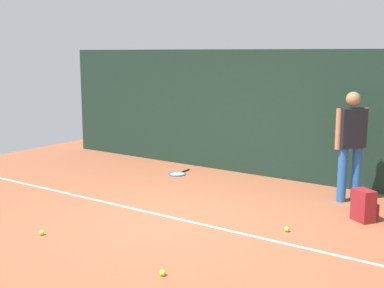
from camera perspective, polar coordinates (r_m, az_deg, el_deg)
The scene contains 9 objects.
ground_plane at distance 7.24m, azimuth -1.84°, elevation -8.28°, with size 12.00×12.00×0.00m, color #9E5638.
back_fence at distance 9.50m, azimuth 9.09°, elevation 3.26°, with size 10.00×0.10×2.34m, color #192D23.
court_line at distance 7.25m, azimuth -1.77°, elevation -8.23°, with size 9.00×0.05×0.00m, color white.
tennis_player at distance 8.22m, azimuth 17.19°, elevation 0.45°, with size 0.43×0.45×1.70m.
tennis_racket at distance 9.78m, azimuth -1.58°, elevation -3.31°, with size 0.35×0.63×0.03m.
backpack at distance 7.47m, azimuth 18.54°, elevation -6.52°, with size 0.37×0.38×0.44m.
tennis_ball_near_player at distance 6.84m, azimuth 10.45°, elevation -9.26°, with size 0.07×0.07×0.07m, color #CCE033.
tennis_ball_by_fence at distance 6.88m, azimuth -16.31°, elevation -9.40°, with size 0.07×0.07×0.07m, color #CCE033.
tennis_ball_mid_court at distance 5.50m, azimuth -3.28°, elevation -14.05°, with size 0.07×0.07×0.07m, color #CCE033.
Camera 1 is at (4.14, -5.48, 2.29)m, focal length 48.19 mm.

